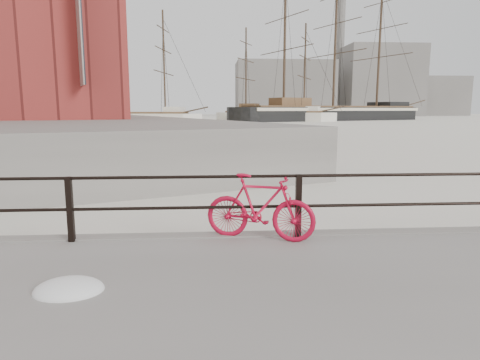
# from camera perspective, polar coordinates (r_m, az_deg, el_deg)

# --- Properties ---
(far_quay) EXTENTS (78.44, 148.07, 1.80)m
(far_quay) POSITION_cam_1_polar(r_m,az_deg,el_deg) (86.13, -28.22, 7.36)
(far_quay) COLOR gray
(far_quay) RESTS_ON ground
(bicycle) EXTENTS (1.69, 0.81, 1.03)m
(bicycle) POSITION_cam_1_polar(r_m,az_deg,el_deg) (6.58, 2.68, -3.63)
(bicycle) COLOR #BB0C2C
(bicycle) RESTS_ON promenade
(barque_black) EXTENTS (56.96, 38.58, 31.19)m
(barque_black) POSITION_cam_1_polar(r_m,az_deg,el_deg) (92.64, 12.24, 7.77)
(barque_black) COLOR black
(barque_black) RESTS_ON ground
(schooner_mid) EXTENTS (28.96, 21.45, 19.40)m
(schooner_mid) POSITION_cam_1_polar(r_m,az_deg,el_deg) (87.40, 4.56, 7.86)
(schooner_mid) COLOR silver
(schooner_mid) RESTS_ON ground
(schooner_left) EXTENTS (28.80, 16.77, 20.31)m
(schooner_left) POSITION_cam_1_polar(r_m,az_deg,el_deg) (81.39, -14.09, 7.50)
(schooner_left) COLOR silver
(schooner_left) RESTS_ON ground
(apartment_brick) EXTENTS (27.87, 22.90, 21.20)m
(apartment_brick) POSITION_cam_1_polar(r_m,az_deg,el_deg) (121.58, -29.02, 13.02)
(apartment_brick) COLOR brown
(apartment_brick) RESTS_ON far_quay
(industrial_west) EXTENTS (32.00, 18.00, 18.00)m
(industrial_west) POSITION_cam_1_polar(r_m,az_deg,el_deg) (148.86, 5.86, 11.94)
(industrial_west) COLOR gray
(industrial_west) RESTS_ON ground
(industrial_mid) EXTENTS (26.00, 20.00, 24.00)m
(industrial_mid) POSITION_cam_1_polar(r_m,az_deg,el_deg) (163.29, 18.06, 12.37)
(industrial_mid) COLOR gray
(industrial_mid) RESTS_ON ground
(industrial_east) EXTENTS (20.00, 16.00, 14.00)m
(industrial_east) POSITION_cam_1_polar(r_m,az_deg,el_deg) (177.25, 24.39, 10.11)
(industrial_east) COLOR gray
(industrial_east) RESTS_ON ground
(smokestack) EXTENTS (2.80, 2.80, 44.00)m
(smokestack) POSITION_cam_1_polar(r_m,az_deg,el_deg) (164.65, 13.20, 16.05)
(smokestack) COLOR gray
(smokestack) RESTS_ON ground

